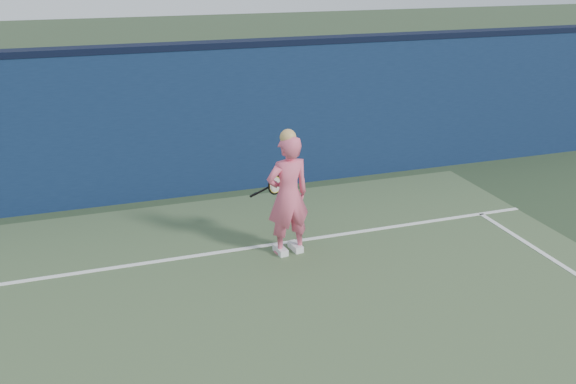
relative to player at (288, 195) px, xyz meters
name	(u,v)px	position (x,y,z in m)	size (l,w,h in m)	color
backstop_wall	(157,126)	(-1.41, 2.77, 0.38)	(24.00, 0.40, 2.50)	#0E1F3E
wall_cap	(150,47)	(-1.41, 2.77, 1.68)	(24.00, 0.42, 0.10)	black
player	(288,195)	(0.00, 0.00, 0.00)	(0.68, 0.50, 1.80)	#EC5C7C
racket	(274,186)	(-0.07, 0.44, -0.01)	(0.54, 0.18, 0.29)	black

